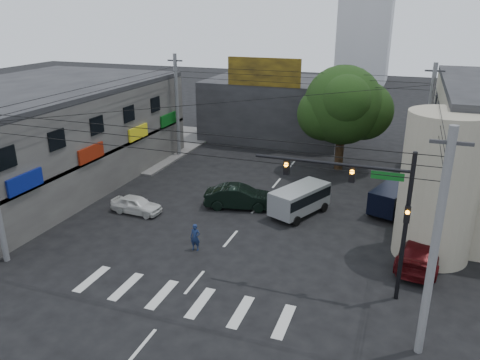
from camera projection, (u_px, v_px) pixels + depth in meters
The scene contains 17 objects.
ground at pixel (218, 254), 25.94m from camera, with size 160.00×160.00×0.00m, color black.
sidewalk_far_left at pixel (122, 142), 47.57m from camera, with size 16.00×16.00×0.15m, color #514F4C.
building_left at pixel (30, 138), 35.80m from camera, with size 14.00×24.00×7.00m, color #454240.
corner_column at pixel (439, 187), 24.57m from camera, with size 4.00×4.00×8.00m, color gray.
building_far at pixel (277, 108), 49.13m from camera, with size 14.00×10.00×6.00m, color #232326.
billboard at pixel (264, 72), 43.33m from camera, with size 7.00×0.30×2.60m, color olive.
street_tree at pixel (343, 105), 37.77m from camera, with size 6.40×6.40×8.70m.
traffic_gantry at pixel (369, 199), 20.88m from camera, with size 7.10×0.35×7.20m.
utility_pole_near_right at pixel (434, 249), 17.02m from camera, with size 0.32×0.32×9.20m, color #59595B.
utility_pole_far_left at pixel (177, 106), 41.84m from camera, with size 0.32×0.32×9.20m, color #59595B.
utility_pole_far_right at pixel (427, 125), 35.11m from camera, with size 0.32×0.32×9.20m, color #59595B.
dark_sedan at pixel (240, 197), 31.80m from camera, with size 4.98×2.70×1.56m, color black.
white_compact at pixel (136, 205), 31.03m from camera, with size 3.52×1.52×1.18m, color silver.
maroon_sedan at pixel (420, 251), 24.77m from camera, with size 2.77×5.49×1.53m, color #3F090B.
silver_minivan at pixel (300, 201), 30.67m from camera, with size 3.49×4.79×1.90m, color #989B9F, non-canonical shape.
navy_van at pixel (393, 198), 31.19m from camera, with size 3.11×4.93×1.84m, color black, non-canonical shape.
traffic_officer at pixel (195, 237), 26.17m from camera, with size 0.60×0.42×1.56m, color #142247.
Camera 1 is at (9.00, -21.13, 12.82)m, focal length 35.00 mm.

